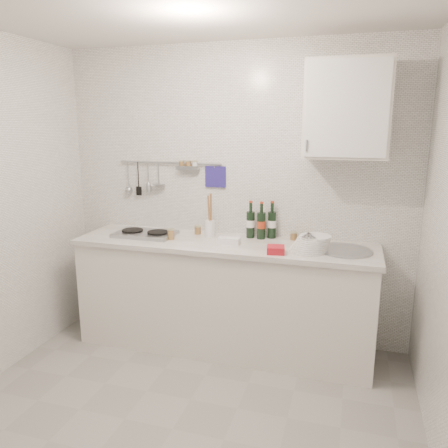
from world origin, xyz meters
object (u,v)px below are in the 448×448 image
Objects in this scene: wall_cabinet at (347,110)px; plate_stack_sink at (311,244)px; plate_stack_hob at (143,232)px; utensil_crock at (210,226)px; wine_bottles at (261,220)px.

plate_stack_sink is (-0.19, -0.18, -0.97)m from wall_cabinet.
plate_stack_hob is 1.01× the size of plate_stack_sink.
wall_cabinet reaches higher than utensil_crock.
plate_stack_hob is at bearing -172.25° from utensil_crock.
plate_stack_sink reaches higher than plate_stack_hob.
wine_bottles is 0.84× the size of utensil_crock.
utensil_crock is (-0.43, -0.06, -0.07)m from wine_bottles.
plate_stack_hob is 0.60m from utensil_crock.
plate_stack_sink is 0.83× the size of utensil_crock.
plate_stack_sink is at bearing -31.23° from wine_bottles.
utensil_crock reaches higher than plate_stack_sink.
wall_cabinet is 1.08m from wine_bottles.
wall_cabinet is 2.29× the size of plate_stack_sink.
wall_cabinet is at bearing 2.08° from plate_stack_hob.
utensil_crock is (-0.87, 0.20, 0.03)m from plate_stack_sink.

